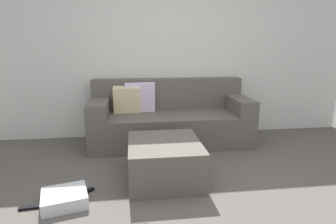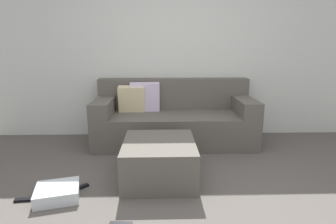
{
  "view_description": "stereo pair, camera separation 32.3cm",
  "coord_description": "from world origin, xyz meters",
  "px_view_note": "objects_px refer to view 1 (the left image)",
  "views": [
    {
      "loc": [
        -0.59,
        -1.95,
        1.36
      ],
      "look_at": [
        -0.18,
        1.26,
        0.58
      ],
      "focal_mm": 29.86,
      "sensor_mm": 36.0,
      "label": 1
    },
    {
      "loc": [
        -0.27,
        -1.97,
        1.36
      ],
      "look_at": [
        -0.18,
        1.26,
        0.58
      ],
      "focal_mm": 29.86,
      "sensor_mm": 36.0,
      "label": 2
    }
  ],
  "objects_px": {
    "ottoman": "(164,160)",
    "storage_bin": "(65,198)",
    "couch_sectional": "(169,119)",
    "remote_by_storage_bin": "(86,192)",
    "remote_under_side_table": "(30,207)"
  },
  "relations": [
    {
      "from": "ottoman",
      "to": "remote_by_storage_bin",
      "type": "distance_m",
      "value": 0.82
    },
    {
      "from": "couch_sectional",
      "to": "storage_bin",
      "type": "relative_size",
      "value": 5.81
    },
    {
      "from": "remote_under_side_table",
      "to": "ottoman",
      "type": "bearing_deg",
      "value": 12.09
    },
    {
      "from": "couch_sectional",
      "to": "ottoman",
      "type": "relative_size",
      "value": 2.68
    },
    {
      "from": "couch_sectional",
      "to": "remote_under_side_table",
      "type": "xyz_separation_m",
      "value": [
        -1.4,
        -1.55,
        -0.33
      ]
    },
    {
      "from": "ottoman",
      "to": "remote_by_storage_bin",
      "type": "xyz_separation_m",
      "value": [
        -0.77,
        -0.21,
        -0.19
      ]
    },
    {
      "from": "storage_bin",
      "to": "remote_by_storage_bin",
      "type": "xyz_separation_m",
      "value": [
        0.15,
        0.17,
        -0.05
      ]
    },
    {
      "from": "storage_bin",
      "to": "couch_sectional",
      "type": "bearing_deg",
      "value": 53.46
    },
    {
      "from": "storage_bin",
      "to": "remote_by_storage_bin",
      "type": "distance_m",
      "value": 0.23
    },
    {
      "from": "remote_by_storage_bin",
      "to": "remote_under_side_table",
      "type": "distance_m",
      "value": 0.48
    },
    {
      "from": "couch_sectional",
      "to": "storage_bin",
      "type": "height_order",
      "value": "couch_sectional"
    },
    {
      "from": "ottoman",
      "to": "remote_by_storage_bin",
      "type": "relative_size",
      "value": 4.57
    },
    {
      "from": "storage_bin",
      "to": "remote_under_side_table",
      "type": "distance_m",
      "value": 0.29
    },
    {
      "from": "ottoman",
      "to": "storage_bin",
      "type": "distance_m",
      "value": 1.01
    },
    {
      "from": "couch_sectional",
      "to": "ottoman",
      "type": "xyz_separation_m",
      "value": [
        -0.19,
        -1.14,
        -0.13
      ]
    }
  ]
}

